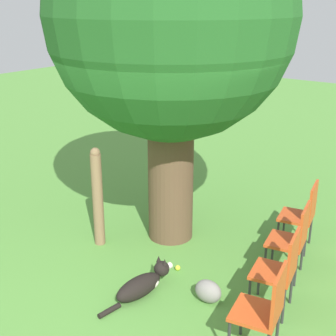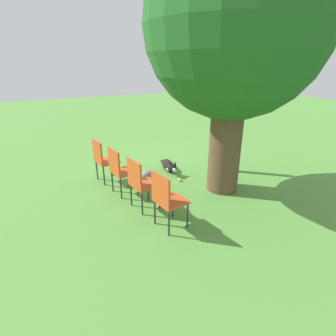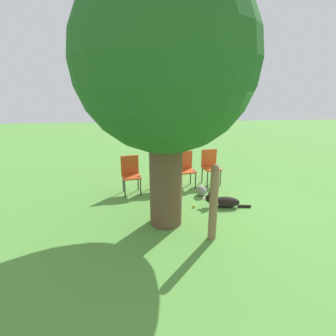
# 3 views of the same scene
# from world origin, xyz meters

# --- Properties ---
(ground_plane) EXTENTS (30.00, 30.00, 0.00)m
(ground_plane) POSITION_xyz_m (0.00, 0.00, 0.00)
(ground_plane) COLOR #56933D
(oak_tree) EXTENTS (3.07, 3.07, 4.51)m
(oak_tree) POSITION_xyz_m (-0.21, 1.10, 2.93)
(oak_tree) COLOR brown
(oak_tree) RESTS_ON ground_plane
(dog) EXTENTS (0.33, 1.07, 0.35)m
(dog) POSITION_xyz_m (0.36, -0.21, 0.13)
(dog) COLOR black
(dog) RESTS_ON ground_plane
(fence_post) EXTENTS (0.14, 0.14, 1.37)m
(fence_post) POSITION_xyz_m (-0.86, 0.35, 0.69)
(fence_post) COLOR #846647
(fence_post) RESTS_ON ground_plane
(red_chair_0) EXTENTS (0.49, 0.51, 0.93)m
(red_chair_0) POSITION_xyz_m (1.87, -0.30, 0.54)
(red_chair_0) COLOR #D14C1E
(red_chair_0) RESTS_ON ground_plane
(red_chair_1) EXTENTS (0.49, 0.51, 0.93)m
(red_chair_1) POSITION_xyz_m (1.71, 0.41, 0.54)
(red_chair_1) COLOR #D14C1E
(red_chair_1) RESTS_ON ground_plane
(red_chair_2) EXTENTS (0.49, 0.51, 0.93)m
(red_chair_2) POSITION_xyz_m (1.56, 1.12, 0.54)
(red_chair_2) COLOR #D14C1E
(red_chair_2) RESTS_ON ground_plane
(red_chair_3) EXTENTS (0.49, 0.51, 0.93)m
(red_chair_3) POSITION_xyz_m (1.40, 1.84, 0.54)
(red_chair_3) COLOR #D14C1E
(red_chair_3) RESTS_ON ground_plane
(tennis_ball) EXTENTS (0.07, 0.07, 0.07)m
(tennis_ball) POSITION_xyz_m (0.39, 0.42, 0.03)
(tennis_ball) COLOR #CCE033
(tennis_ball) RESTS_ON ground_plane
(garden_rock) EXTENTS (0.31, 0.22, 0.26)m
(garden_rock) POSITION_xyz_m (1.02, 0.11, 0.13)
(garden_rock) COLOR gray
(garden_rock) RESTS_ON ground_plane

